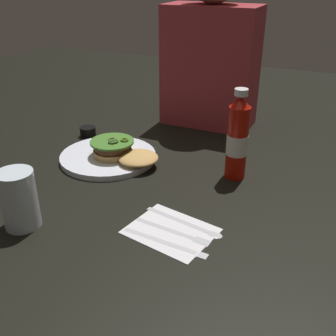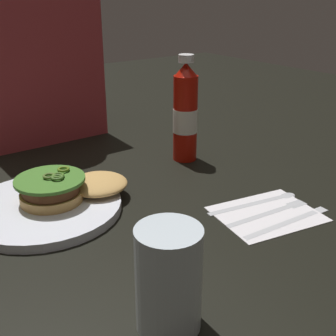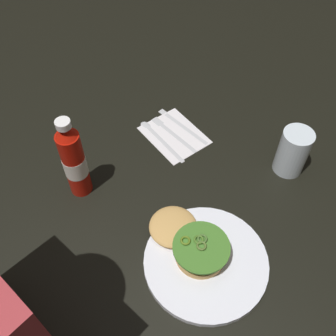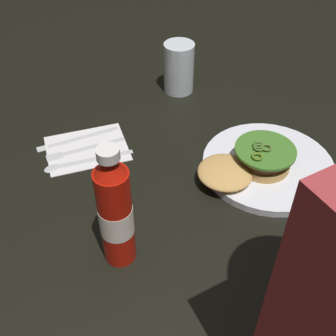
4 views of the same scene
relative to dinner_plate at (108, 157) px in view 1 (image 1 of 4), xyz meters
The scene contains 11 objects.
ground_plane 0.16m from the dinner_plate, 40.97° to the right, with size 3.00×3.00×0.00m, color black.
dinner_plate is the anchor object (origin of this frame).
burger_sandwich 0.06m from the dinner_plate, ahead, with size 0.21×0.13×0.05m.
ketchup_bottle 0.39m from the dinner_plate, ahead, with size 0.06×0.06×0.25m.
water_glass 0.37m from the dinner_plate, 88.51° to the right, with size 0.08×0.08×0.13m, color silver.
condiment_cup 0.20m from the dinner_plate, 141.56° to the left, with size 0.05×0.05×0.03m, color black.
napkin 0.41m from the dinner_plate, 38.48° to the right, with size 0.18×0.14×0.00m, color silver.
butter_knife 0.45m from the dinner_plate, 41.52° to the right, with size 0.20×0.03×0.00m.
fork_utensil 0.42m from the dinner_plate, 37.13° to the right, with size 0.18×0.04×0.00m.
spoon_utensil 0.42m from the dinner_plate, 31.34° to the right, with size 0.20×0.05×0.00m.
diner_person 0.52m from the dinner_plate, 68.28° to the left, with size 0.32×0.18×0.59m.
Camera 1 is at (0.49, -0.81, 0.52)m, focal length 43.04 mm.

